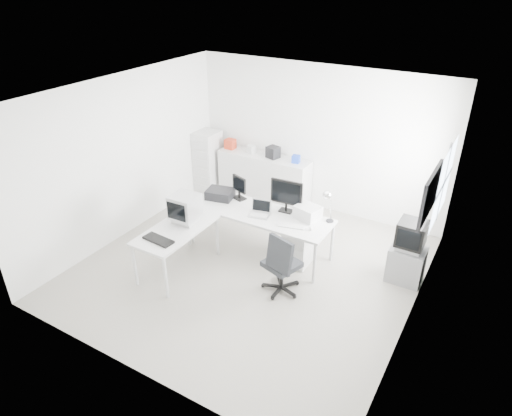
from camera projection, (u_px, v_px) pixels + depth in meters
The scene contains 30 objects.
floor at pixel (250, 268), 7.36m from camera, with size 5.00×5.00×0.01m, color beige.
ceiling at pixel (248, 95), 6.03m from camera, with size 5.00×5.00×0.01m, color white.
back_wall at pixel (318, 140), 8.60m from camera, with size 5.00×0.02×2.80m, color white.
left_wall at pixel (124, 157), 7.81m from camera, with size 0.02×5.00×2.80m, color white.
right_wall at pixel (424, 235), 5.58m from camera, with size 0.02×5.00×2.80m, color white.
window at pixel (444, 184), 6.41m from camera, with size 0.02×1.20×1.10m, color white, non-canonical shape.
wall_picture at pixel (430, 195), 5.44m from camera, with size 0.04×0.90×0.60m, color black, non-canonical shape.
main_desk at pixel (260, 232), 7.61m from camera, with size 2.40×0.80×0.75m, color silver, non-canonical shape.
side_desk at pixel (178, 249), 7.16m from camera, with size 0.70×1.40×0.75m, color silver, non-canonical shape.
drawer_pedestal at pixel (299, 246), 7.37m from camera, with size 0.40×0.50×0.60m, color silver.
inkjet_printer at pixel (220, 194), 7.85m from camera, with size 0.45×0.35×0.16m, color black.
lcd_monitor_small at pixel (239, 188), 7.77m from camera, with size 0.32×0.18×0.40m, color black, non-canonical shape.
lcd_monitor_large at pixel (286, 196), 7.34m from camera, with size 0.54×0.22×0.56m, color black, non-canonical shape.
laptop at pixel (259, 210), 7.29m from camera, with size 0.32×0.33×0.21m, color #B7B7BA, non-canonical shape.
white_keyboard at pixel (291, 226), 7.03m from camera, with size 0.41×0.13×0.02m, color silver.
white_mouse at pixel (311, 229), 6.92m from camera, with size 0.05×0.05×0.05m, color silver.
laser_printer at pixel (308, 212), 7.22m from camera, with size 0.37×0.31×0.21m, color silver.
desk_lamp at pixel (331, 210), 7.07m from camera, with size 0.14×0.14×0.42m, color silver, non-canonical shape.
crt_monitor at pixel (185, 210), 7.07m from camera, with size 0.36×0.36×0.42m, color #B7B7BA, non-canonical shape.
black_keyboard at pixel (158, 240), 6.67m from camera, with size 0.48×0.19×0.03m, color black.
office_chair at pixel (282, 261), 6.62m from camera, with size 0.60×0.60×1.03m, color #25272A, non-canonical shape.
tv_cabinet at pixel (406, 264), 6.95m from camera, with size 0.52×0.42×0.56m, color gray.
crt_tv at pixel (411, 236), 6.71m from camera, with size 0.50×0.48×0.45m, color black, non-canonical shape.
sideboard at pixel (264, 178), 9.28m from camera, with size 1.92×0.48×0.96m, color silver.
clutter_box_a at pixel (230, 144), 9.36m from camera, with size 0.20×0.18×0.20m, color red.
clutter_box_b at pixel (251, 149), 9.15m from camera, with size 0.16×0.14×0.16m, color silver.
clutter_box_c at pixel (273, 152), 8.91m from camera, with size 0.23×0.21×0.23m, color black.
clutter_box_d at pixel (296, 159), 8.71m from camera, with size 0.15×0.13×0.15m, color blue.
clutter_bottle at pixel (219, 140), 9.52m from camera, with size 0.07×0.07×0.22m, color silver.
filing_cabinet at pixel (208, 161), 9.65m from camera, with size 0.45×0.53×1.28m, color silver.
Camera 1 is at (3.13, -5.15, 4.33)m, focal length 32.00 mm.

